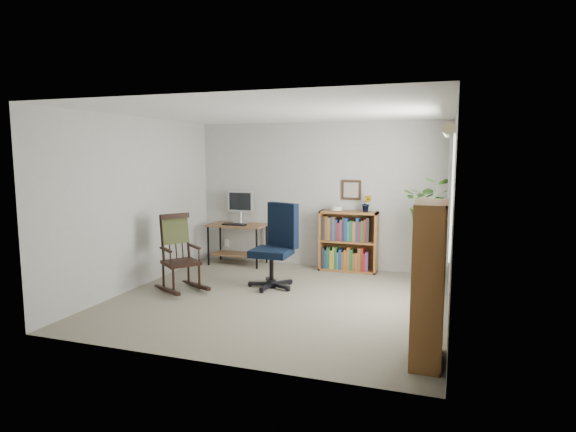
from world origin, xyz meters
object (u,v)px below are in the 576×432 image
(rocking_chair, at_px, (181,252))
(tall_bookshelf, at_px, (429,283))
(desk, at_px, (238,244))
(low_bookshelf, at_px, (348,241))
(office_chair, at_px, (271,245))

(rocking_chair, relative_size, tall_bookshelf, 0.74)
(desk, xyz_separation_m, low_bookshelf, (1.90, 0.12, 0.14))
(office_chair, bearing_deg, tall_bookshelf, -17.17)
(low_bookshelf, xyz_separation_m, tall_bookshelf, (1.37, -3.14, 0.25))
(desk, relative_size, tall_bookshelf, 0.66)
(desk, height_order, office_chair, office_chair)
(office_chair, bearing_deg, desk, 154.59)
(office_chair, distance_m, low_bookshelf, 1.55)
(desk, relative_size, low_bookshelf, 0.99)
(rocking_chair, xyz_separation_m, low_bookshelf, (1.97, 1.84, -0.05))
(office_chair, height_order, low_bookshelf, office_chair)
(rocking_chair, height_order, low_bookshelf, rocking_chair)
(office_chair, distance_m, tall_bookshelf, 2.87)
(rocking_chair, distance_m, tall_bookshelf, 3.59)
(desk, bearing_deg, low_bookshelf, 3.62)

